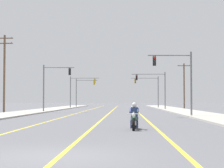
% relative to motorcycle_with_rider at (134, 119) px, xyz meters
% --- Properties ---
extents(ground_plane, '(400.00, 400.00, 0.00)m').
position_rel_motorcycle_with_rider_xyz_m(ground_plane, '(-2.55, -9.89, -0.59)').
color(ground_plane, '#5B5B60').
extents(lane_stripe_center, '(0.16, 100.00, 0.01)m').
position_rel_motorcycle_with_rider_xyz_m(lane_stripe_center, '(-2.36, 35.11, -0.58)').
color(lane_stripe_center, yellow).
rests_on(lane_stripe_center, ground).
extents(lane_stripe_left, '(0.16, 100.00, 0.01)m').
position_rel_motorcycle_with_rider_xyz_m(lane_stripe_left, '(-6.19, 35.11, -0.58)').
color(lane_stripe_left, yellow).
rests_on(lane_stripe_left, ground).
extents(lane_stripe_right, '(0.16, 100.00, 0.01)m').
position_rel_motorcycle_with_rider_xyz_m(lane_stripe_right, '(1.24, 35.11, -0.58)').
color(lane_stripe_right, yellow).
rests_on(lane_stripe_right, ground).
extents(sidewalk_kerb_right, '(4.40, 110.00, 0.14)m').
position_rel_motorcycle_with_rider_xyz_m(sidewalk_kerb_right, '(7.49, 30.11, -0.52)').
color(sidewalk_kerb_right, '#ADA89E').
rests_on(sidewalk_kerb_right, ground).
extents(sidewalk_kerb_left, '(4.40, 110.00, 0.14)m').
position_rel_motorcycle_with_rider_xyz_m(sidewalk_kerb_left, '(-12.58, 30.11, -0.52)').
color(sidewalk_kerb_left, '#ADA89E').
rests_on(sidewalk_kerb_left, ground).
extents(motorcycle_with_rider, '(0.70, 2.19, 1.46)m').
position_rel_motorcycle_with_rider_xyz_m(motorcycle_with_rider, '(0.00, 0.00, 0.00)').
color(motorcycle_with_rider, black).
rests_on(motorcycle_with_rider, ground).
extents(traffic_signal_near_right, '(4.23, 0.56, 6.20)m').
position_rel_motorcycle_with_rider_xyz_m(traffic_signal_near_right, '(4.67, 16.11, 3.47)').
color(traffic_signal_near_right, slate).
rests_on(traffic_signal_near_right, ground).
extents(traffic_signal_near_left, '(4.10, 0.50, 6.20)m').
position_rel_motorcycle_with_rider_xyz_m(traffic_signal_near_left, '(-9.97, 29.49, 3.46)').
color(traffic_signal_near_left, slate).
rests_on(traffic_signal_near_left, ground).
extents(traffic_signal_mid_right, '(5.59, 0.37, 6.20)m').
position_rel_motorcycle_with_rider_xyz_m(traffic_signal_mid_right, '(4.54, 43.05, 3.55)').
color(traffic_signal_mid_right, slate).
rests_on(traffic_signal_mid_right, ground).
extents(traffic_signal_mid_left, '(5.70, 0.37, 6.20)m').
position_rel_motorcycle_with_rider_xyz_m(traffic_signal_mid_left, '(-9.41, 54.35, 3.56)').
color(traffic_signal_mid_left, slate).
rests_on(traffic_signal_mid_left, ground).
extents(traffic_signal_far_right, '(5.34, 0.48, 6.20)m').
position_rel_motorcycle_with_rider_xyz_m(traffic_signal_far_right, '(4.52, 54.89, 3.54)').
color(traffic_signal_far_right, slate).
rests_on(traffic_signal_far_right, ground).
extents(traffic_signal_far_left, '(4.64, 0.59, 6.20)m').
position_rel_motorcycle_with_rider_xyz_m(traffic_signal_far_left, '(-9.65, 62.66, 3.50)').
color(traffic_signal_far_left, slate).
rests_on(traffic_signal_far_left, ground).
extents(utility_pole_left_near, '(2.12, 0.26, 9.75)m').
position_rel_motorcycle_with_rider_xyz_m(utility_pole_left_near, '(-15.57, 27.00, 4.65)').
color(utility_pole_left_near, brown).
rests_on(utility_pole_left_near, ground).
extents(utility_pole_right_far, '(2.29, 0.26, 8.14)m').
position_rel_motorcycle_with_rider_xyz_m(utility_pole_right_far, '(10.17, 48.84, 3.70)').
color(utility_pole_right_far, brown).
rests_on(utility_pole_right_far, ground).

